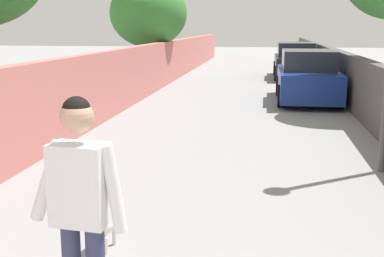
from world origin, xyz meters
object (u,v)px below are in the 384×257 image
at_px(dog, 105,222).
at_px(car_far, 295,62).
at_px(car_near, 307,78).
at_px(tree_left_distant, 148,13).
at_px(person_skateboarder, 81,202).

bearing_deg(dog, car_far, -9.06).
distance_m(dog, car_near, 11.09).
bearing_deg(tree_left_distant, person_skateboarder, -168.29).
distance_m(tree_left_distant, dog, 15.46).
distance_m(person_skateboarder, dog, 1.87).
bearing_deg(tree_left_distant, car_near, -125.85).
bearing_deg(car_far, person_skateboarder, 172.83).
height_order(tree_left_distant, car_far, tree_left_distant).
relative_size(car_near, car_far, 0.94).
height_order(dog, car_far, car_far).
relative_size(dog, car_far, 0.44).
bearing_deg(car_far, dog, 170.94).
distance_m(tree_left_distant, car_far, 6.79).
relative_size(person_skateboarder, car_near, 0.42).
distance_m(car_near, car_far, 7.01).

